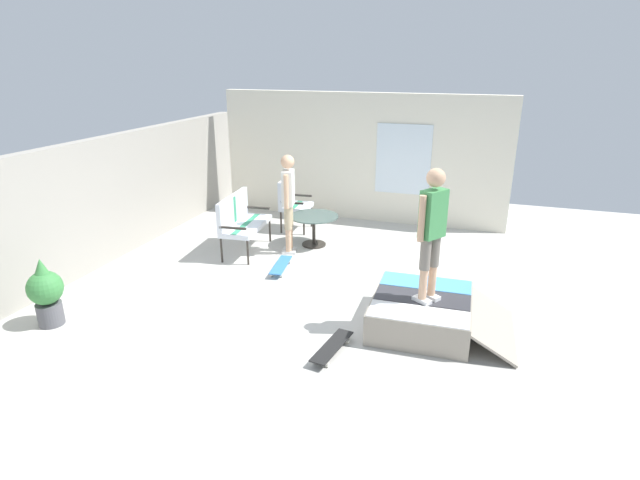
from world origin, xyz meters
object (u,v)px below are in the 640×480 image
at_px(skate_ramp, 423,312).
at_px(patio_bench, 240,218).
at_px(skateboard_spare, 332,347).
at_px(person_watching, 288,197).
at_px(person_skater, 432,226).
at_px(potted_plant, 46,292).
at_px(skateboard_by_bench, 281,265).
at_px(patio_table, 314,224).
at_px(patio_chair_near_house, 291,200).

xyz_separation_m(skate_ramp, patio_bench, (1.70, 3.45, 0.41)).
distance_m(skate_ramp, skateboard_spare, 1.35).
bearing_deg(person_watching, person_skater, -126.97).
height_order(person_watching, potted_plant, person_watching).
distance_m(skateboard_spare, potted_plant, 3.73).
distance_m(person_skater, skateboard_by_bench, 3.03).
relative_size(patio_bench, person_watching, 0.74).
relative_size(patio_table, person_skater, 0.54).
bearing_deg(person_watching, patio_bench, 104.28).
xyz_separation_m(skateboard_by_bench, potted_plant, (-2.58, 2.16, 0.38)).
relative_size(person_skater, skateboard_spare, 2.04).
bearing_deg(patio_table, patio_bench, 120.89).
xyz_separation_m(patio_table, skateboard_spare, (-3.36, -1.38, -0.32)).
relative_size(patio_bench, patio_chair_near_house, 1.27).
xyz_separation_m(person_watching, person_skater, (-1.99, -2.64, 0.37)).
height_order(skate_ramp, person_skater, person_skater).
relative_size(skate_ramp, skateboard_by_bench, 2.20).
bearing_deg(patio_chair_near_house, skateboard_by_bench, -163.20).
xyz_separation_m(patio_bench, person_watching, (0.21, -0.84, 0.41)).
relative_size(person_watching, skateboard_spare, 2.12).
distance_m(skate_ramp, person_watching, 3.34).
height_order(patio_bench, patio_chair_near_house, same).
bearing_deg(person_watching, potted_plant, 149.49).
height_order(patio_table, person_watching, person_watching).
xyz_separation_m(person_watching, skateboard_by_bench, (-0.80, -0.17, -0.94)).
relative_size(skateboard_spare, potted_plant, 0.89).
xyz_separation_m(person_skater, potted_plant, (-1.40, 4.63, -0.92)).
xyz_separation_m(skate_ramp, skateboard_spare, (-0.97, 0.93, -0.12)).
relative_size(skate_ramp, patio_bench, 1.39).
relative_size(skateboard_by_bench, skateboard_spare, 1.00).
bearing_deg(patio_bench, patio_chair_near_house, -16.11).
bearing_deg(skateboard_spare, skateboard_by_bench, 35.95).
relative_size(person_watching, skateboard_by_bench, 2.12).
distance_m(person_watching, skateboard_by_bench, 1.25).
height_order(patio_bench, person_skater, person_skater).
height_order(skate_ramp, patio_bench, patio_bench).
bearing_deg(person_watching, patio_table, -32.68).
distance_m(patio_bench, patio_table, 1.35).
bearing_deg(skateboard_by_bench, patio_bench, 59.77).
height_order(patio_bench, person_watching, person_watching).
relative_size(patio_bench, patio_table, 1.44).
height_order(patio_table, skateboard_by_bench, patio_table).
relative_size(patio_chair_near_house, potted_plant, 1.11).
relative_size(patio_table, skateboard_by_bench, 1.10).
height_order(skateboard_by_bench, skateboard_spare, same).
height_order(skate_ramp, patio_table, patio_table).
bearing_deg(patio_bench, patio_table, -59.11).
height_order(patio_bench, skateboard_by_bench, patio_bench).
xyz_separation_m(patio_chair_near_house, person_skater, (-3.18, -3.07, 0.78)).
relative_size(patio_bench, person_skater, 0.77).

